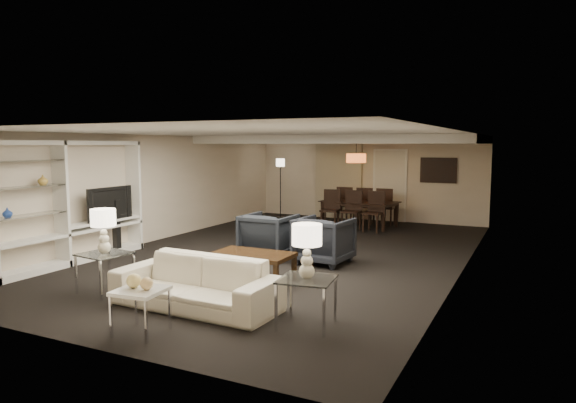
# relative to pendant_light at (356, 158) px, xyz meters

# --- Properties ---
(floor) EXTENTS (11.00, 11.00, 0.00)m
(floor) POSITION_rel_pendant_light_xyz_m (-0.30, -3.50, -1.92)
(floor) COLOR black
(floor) RESTS_ON ground
(ceiling) EXTENTS (7.00, 11.00, 0.02)m
(ceiling) POSITION_rel_pendant_light_xyz_m (-0.30, -3.50, 0.58)
(ceiling) COLOR silver
(ceiling) RESTS_ON ground
(wall_back) EXTENTS (7.00, 0.02, 2.50)m
(wall_back) POSITION_rel_pendant_light_xyz_m (-0.30, 2.00, -0.67)
(wall_back) COLOR beige
(wall_back) RESTS_ON ground
(wall_front) EXTENTS (7.00, 0.02, 2.50)m
(wall_front) POSITION_rel_pendant_light_xyz_m (-0.30, -9.00, -0.67)
(wall_front) COLOR beige
(wall_front) RESTS_ON ground
(wall_left) EXTENTS (0.02, 11.00, 2.50)m
(wall_left) POSITION_rel_pendant_light_xyz_m (-3.80, -3.50, -0.67)
(wall_left) COLOR beige
(wall_left) RESTS_ON ground
(wall_right) EXTENTS (0.02, 11.00, 2.50)m
(wall_right) POSITION_rel_pendant_light_xyz_m (3.20, -3.50, -0.67)
(wall_right) COLOR beige
(wall_right) RESTS_ON ground
(ceiling_soffit) EXTENTS (7.00, 4.00, 0.20)m
(ceiling_soffit) POSITION_rel_pendant_light_xyz_m (-0.30, 0.00, 0.48)
(ceiling_soffit) COLOR silver
(ceiling_soffit) RESTS_ON ceiling
(curtains) EXTENTS (1.50, 0.12, 2.40)m
(curtains) POSITION_rel_pendant_light_xyz_m (-1.20, 1.92, -0.72)
(curtains) COLOR beige
(curtains) RESTS_ON wall_back
(door) EXTENTS (0.90, 0.05, 2.10)m
(door) POSITION_rel_pendant_light_xyz_m (0.40, 1.97, -0.87)
(door) COLOR silver
(door) RESTS_ON wall_back
(painting) EXTENTS (0.95, 0.04, 0.65)m
(painting) POSITION_rel_pendant_light_xyz_m (1.80, 1.96, -0.37)
(painting) COLOR #142D38
(painting) RESTS_ON wall_back
(media_unit) EXTENTS (0.38, 3.40, 2.35)m
(media_unit) POSITION_rel_pendant_light_xyz_m (-3.61, -6.10, -0.74)
(media_unit) COLOR white
(media_unit) RESTS_ON wall_left
(pendant_light) EXTENTS (0.52, 0.52, 0.24)m
(pendant_light) POSITION_rel_pendant_light_xyz_m (0.00, 0.00, 0.00)
(pendant_light) COLOR #D8591E
(pendant_light) RESTS_ON ceiling_soffit
(sofa) EXTENTS (2.44, 1.03, 0.70)m
(sofa) POSITION_rel_pendant_light_xyz_m (0.11, -7.30, -1.57)
(sofa) COLOR beige
(sofa) RESTS_ON floor
(coffee_table) EXTENTS (1.33, 0.78, 0.47)m
(coffee_table) POSITION_rel_pendant_light_xyz_m (0.11, -5.70, -1.68)
(coffee_table) COLOR black
(coffee_table) RESTS_ON floor
(armchair_left) EXTENTS (0.98, 1.00, 0.90)m
(armchair_left) POSITION_rel_pendant_light_xyz_m (-0.49, -4.00, -1.47)
(armchair_left) COLOR black
(armchair_left) RESTS_ON floor
(armchair_right) EXTENTS (1.04, 1.06, 0.90)m
(armchair_right) POSITION_rel_pendant_light_xyz_m (0.71, -4.00, -1.47)
(armchair_right) COLOR black
(armchair_right) RESTS_ON floor
(side_table_left) EXTENTS (0.75, 0.75, 0.62)m
(side_table_left) POSITION_rel_pendant_light_xyz_m (-1.59, -7.30, -1.61)
(side_table_left) COLOR silver
(side_table_left) RESTS_ON floor
(side_table_right) EXTENTS (0.75, 0.75, 0.62)m
(side_table_right) POSITION_rel_pendant_light_xyz_m (1.81, -7.30, -1.61)
(side_table_right) COLOR silver
(side_table_right) RESTS_ON floor
(table_lamp_left) EXTENTS (0.38, 0.38, 0.68)m
(table_lamp_left) POSITION_rel_pendant_light_xyz_m (-1.59, -7.30, -0.96)
(table_lamp_left) COLOR #EDE6C8
(table_lamp_left) RESTS_ON side_table_left
(table_lamp_right) EXTENTS (0.38, 0.38, 0.68)m
(table_lamp_right) POSITION_rel_pendant_light_xyz_m (1.81, -7.30, -0.96)
(table_lamp_right) COLOR beige
(table_lamp_right) RESTS_ON side_table_right
(marble_table) EXTENTS (0.61, 0.61, 0.55)m
(marble_table) POSITION_rel_pendant_light_xyz_m (0.11, -8.40, -1.64)
(marble_table) COLOR silver
(marble_table) RESTS_ON floor
(gold_gourd_a) EXTENTS (0.18, 0.18, 0.18)m
(gold_gourd_a) POSITION_rel_pendant_light_xyz_m (0.01, -8.40, -1.28)
(gold_gourd_a) COLOR #E7CF7A
(gold_gourd_a) RESTS_ON marble_table
(gold_gourd_b) EXTENTS (0.15, 0.15, 0.15)m
(gold_gourd_b) POSITION_rel_pendant_light_xyz_m (0.21, -8.40, -1.29)
(gold_gourd_b) COLOR #DFB776
(gold_gourd_b) RESTS_ON marble_table
(television) EXTENTS (1.16, 0.15, 0.67)m
(television) POSITION_rel_pendant_light_xyz_m (-3.58, -5.29, -0.84)
(television) COLOR black
(television) RESTS_ON media_unit
(vase_blue) EXTENTS (0.16, 0.16, 0.17)m
(vase_blue) POSITION_rel_pendant_light_xyz_m (-3.61, -7.44, -0.78)
(vase_blue) COLOR #2648A7
(vase_blue) RESTS_ON media_unit
(vase_amber) EXTENTS (0.17, 0.17, 0.18)m
(vase_amber) POSITION_rel_pendant_light_xyz_m (-3.61, -6.72, -0.27)
(vase_amber) COLOR gold
(vase_amber) RESTS_ON media_unit
(floor_speaker) EXTENTS (0.12, 0.12, 1.14)m
(floor_speaker) POSITION_rel_pendant_light_xyz_m (-3.50, -5.10, -1.35)
(floor_speaker) COLOR black
(floor_speaker) RESTS_ON floor
(dining_table) EXTENTS (2.15, 1.37, 0.71)m
(dining_table) POSITION_rel_pendant_light_xyz_m (-0.07, 0.51, -1.56)
(dining_table) COLOR black
(dining_table) RESTS_ON floor
(chair_nl) EXTENTS (0.54, 0.54, 1.06)m
(chair_nl) POSITION_rel_pendant_light_xyz_m (-0.67, -0.14, -1.39)
(chair_nl) COLOR black
(chair_nl) RESTS_ON floor
(chair_nm) EXTENTS (0.50, 0.50, 1.06)m
(chair_nm) POSITION_rel_pendant_light_xyz_m (-0.07, -0.14, -1.39)
(chair_nm) COLOR black
(chair_nm) RESTS_ON floor
(chair_nr) EXTENTS (0.54, 0.54, 1.06)m
(chair_nr) POSITION_rel_pendant_light_xyz_m (0.53, -0.14, -1.39)
(chair_nr) COLOR black
(chair_nr) RESTS_ON floor
(chair_fl) EXTENTS (0.54, 0.54, 1.06)m
(chair_fl) POSITION_rel_pendant_light_xyz_m (-0.67, 1.16, -1.39)
(chair_fl) COLOR black
(chair_fl) RESTS_ON floor
(chair_fm) EXTENTS (0.53, 0.53, 1.06)m
(chair_fm) POSITION_rel_pendant_light_xyz_m (-0.07, 1.16, -1.39)
(chair_fm) COLOR black
(chair_fm) RESTS_ON floor
(chair_fr) EXTENTS (0.50, 0.50, 1.06)m
(chair_fr) POSITION_rel_pendant_light_xyz_m (0.53, 1.16, -1.39)
(chair_fr) COLOR black
(chair_fr) RESTS_ON floor
(floor_lamp) EXTENTS (0.32, 0.32, 1.84)m
(floor_lamp) POSITION_rel_pendant_light_xyz_m (-2.83, 1.16, -1.00)
(floor_lamp) COLOR black
(floor_lamp) RESTS_ON floor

